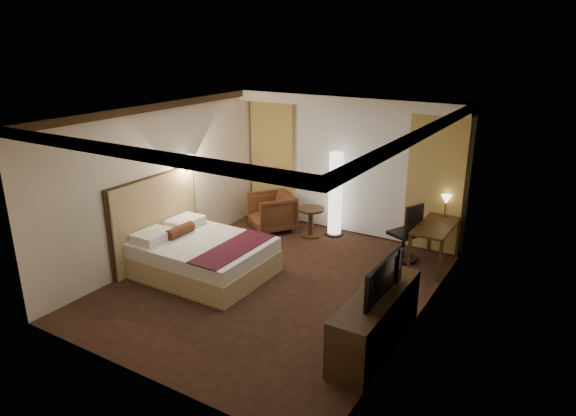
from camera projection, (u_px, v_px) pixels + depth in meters
The scene contains 21 objects.
floor at pixel (275, 283), 8.14m from camera, with size 4.50×5.50×0.01m, color black.
ceiling at pixel (273, 112), 7.27m from camera, with size 4.50×5.50×0.01m, color white.
back_wall at pixel (351, 165), 9.93m from camera, with size 4.50×0.02×2.70m, color beige.
left_wall at pixel (164, 182), 8.81m from camera, with size 0.02×5.50×2.70m, color beige.
right_wall at pixel (421, 231), 6.60m from camera, with size 0.02×5.50×2.70m, color beige.
crown_molding at pixel (273, 117), 7.29m from camera, with size 4.50×5.50×0.12m, color black, non-canonical shape.
soffit at pixel (348, 101), 9.33m from camera, with size 4.50×0.50×0.20m, color white.
curtain_sheer at pixel (349, 171), 9.90m from camera, with size 2.48×0.04×2.45m, color silver.
curtain_left_drape at pixel (273, 161), 10.69m from camera, with size 1.00×0.14×2.45m, color tan.
curtain_right_drape at pixel (436, 184), 9.02m from camera, with size 1.00×0.14×2.45m, color tan.
wall_sconce at pixel (189, 162), 9.04m from camera, with size 0.24×0.24×0.24m, color white, non-canonical shape.
bed at pixel (204, 257), 8.37m from camera, with size 2.03×1.59×0.59m, color white, non-canonical shape.
headboard at pixel (156, 220), 8.73m from camera, with size 0.12×1.89×1.50m, color tan, non-canonical shape.
armchair at pixel (272, 210), 10.26m from camera, with size 0.80×0.75×0.82m, color #4F2917.
side_table at pixel (311, 222), 9.97m from camera, with size 0.52×0.52×0.57m, color black, non-canonical shape.
floor_lamp at pixel (335, 194), 9.87m from camera, with size 0.35×0.35×1.66m, color white, non-canonical shape.
desk at pixel (435, 245), 8.66m from camera, with size 0.55×1.26×0.75m, color black, non-canonical shape.
desk_lamp at pixel (446, 207), 8.87m from camera, with size 0.18×0.18×0.34m, color #FFD899, non-canonical shape.
office_chair at pixel (404, 231), 8.83m from camera, with size 0.51×0.51×1.06m, color black, non-canonical shape.
dresser at pixel (376, 320), 6.41m from camera, with size 0.50×1.87×0.73m, color black, non-canonical shape.
television at pixel (376, 272), 6.21m from camera, with size 1.04×0.60×0.14m, color black.
Camera 1 is at (3.97, -6.16, 3.76)m, focal length 32.00 mm.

